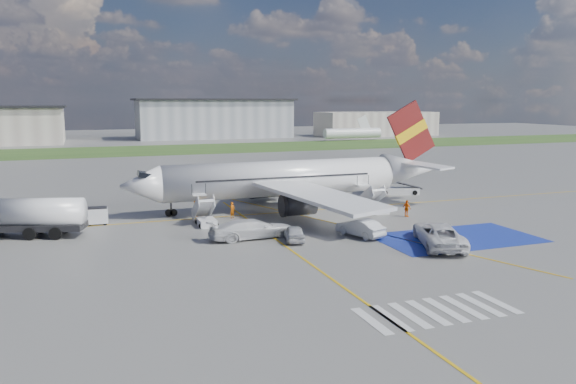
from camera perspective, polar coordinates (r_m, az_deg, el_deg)
name	(u,v)px	position (r m, az deg, el deg)	size (l,w,h in m)	color
ground	(333,237)	(49.57, 4.62, -4.61)	(400.00, 400.00, 0.00)	#60605E
grass_strip	(171,150)	(140.63, -11.83, 4.24)	(400.00, 30.00, 0.01)	#2D4C1E
taxiway_line_main	(287,212)	(60.41, -0.15, -2.05)	(120.00, 0.20, 0.01)	gold
taxiway_line_cross	(328,276)	(38.82, 4.08, -8.54)	(0.20, 60.00, 0.01)	gold
taxiway_line_diag	(287,212)	(60.41, -0.15, -2.05)	(0.20, 60.00, 0.01)	gold
staging_box	(457,238)	(51.28, 16.76, -4.50)	(14.00, 8.00, 0.01)	navy
crosswalk	(437,311)	(33.76, 14.88, -11.62)	(9.00, 4.00, 0.01)	silver
terminal_centre	(214,119)	(183.23, -7.51, 7.36)	(48.00, 18.00, 12.00)	gray
terminal_east	(376,124)	(196.48, 8.93, 6.87)	(40.00, 16.00, 8.00)	#9D9387
airliner	(293,178)	(62.21, 0.52, 1.45)	(36.81, 32.95, 11.92)	silver
airstairs_fwd	(206,219)	(54.63, -8.37, -2.70)	(1.90, 5.20, 3.60)	silver
airstairs_aft	(376,206)	(61.03, 8.89, -1.46)	(1.90, 5.20, 3.60)	silver
fuel_tanker	(26,221)	(54.39, -25.06, -2.65)	(10.41, 5.54, 3.45)	black
gpu_cart	(97,217)	(57.28, -18.86, -2.40)	(2.12, 1.44, 1.71)	silver
belt_loader	(399,191)	(73.27, 11.22, 0.10)	(5.62, 3.38, 1.63)	silver
car_silver_a	(294,233)	(48.06, 0.61, -4.19)	(1.60, 3.97, 1.35)	#B3B5BB
car_silver_b	(360,228)	(50.00, 7.35, -3.61)	(1.66, 4.75, 1.56)	#B9BCC1
van_white_a	(439,230)	(48.20, 15.07, -3.77)	(3.08, 6.68, 2.51)	silver
van_white_b	(252,226)	(48.94, -3.67, -3.43)	(2.33, 5.74, 2.25)	silver
crew_fwd	(232,210)	(57.51, -5.67, -1.83)	(0.61, 0.40, 1.67)	orange
crew_nose	(195,209)	(58.50, -9.39, -1.71)	(0.82, 0.64, 1.69)	orange
crew_aft	(407,208)	(59.15, 11.98, -1.65)	(1.02, 0.42, 1.74)	orange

